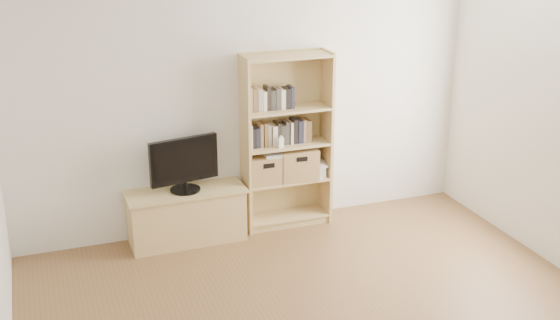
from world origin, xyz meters
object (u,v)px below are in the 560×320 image
baby_monitor (281,143)px  laptop (281,152)px  bookshelf (287,142)px  television (184,165)px  tv_stand (187,217)px  basket_left (265,169)px  basket_right (297,163)px

baby_monitor → laptop: baby_monitor is taller
bookshelf → television: bearing=-177.2°
tv_stand → bookshelf: bearing=1.9°
bookshelf → laptop: bookshelf is taller
tv_stand → basket_left: basket_left is taller
tv_stand → laptop: bearing=1.2°
baby_monitor → basket_left: 0.32m
basket_left → basket_right: (0.33, -0.00, 0.02)m
laptop → basket_left: bearing=-179.2°
baby_monitor → basket_left: (-0.13, 0.09, -0.27)m
television → baby_monitor: television is taller
baby_monitor → tv_stand: bearing=171.0°
basket_left → laptop: (0.17, -0.01, 0.15)m
television → basket_left: size_ratio=1.99×
basket_right → tv_stand: bearing=-175.2°
television → laptop: 0.96m
television → laptop: television is taller
television → basket_right: 1.13m
television → basket_right: (1.12, 0.04, -0.14)m
basket_left → bookshelf: bearing=1.5°
tv_stand → television: (0.00, 0.00, 0.52)m
baby_monitor → basket_right: baby_monitor is taller
basket_left → tv_stand: bearing=-176.4°
basket_left → laptop: 0.23m
basket_right → bookshelf: bearing=180.0°
television → baby_monitor: bearing=-13.6°
baby_monitor → basket_right: 0.34m
tv_stand → basket_left: size_ratio=3.24×
laptop → television: bearing=-173.6°
basket_right → basket_left: bearing=-177.4°
bookshelf → basket_right: bearing=-2.6°
bookshelf → television: 1.02m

